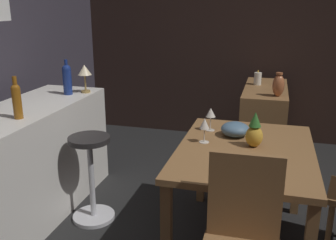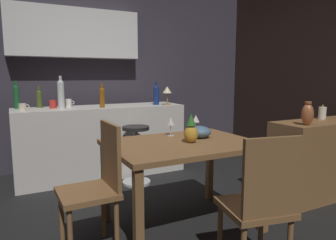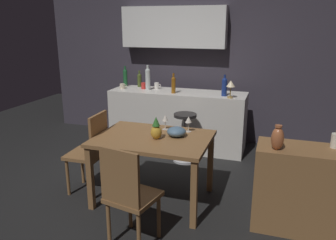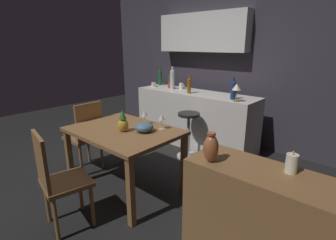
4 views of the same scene
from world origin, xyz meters
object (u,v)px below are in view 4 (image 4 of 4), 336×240
wine_bottle_amber (189,85)px  cup_cream (154,85)px  wine_glass_left (145,114)px  counter_lamp (237,88)px  dining_table (124,137)px  cup_red (170,85)px  wine_bottle_cobalt (233,89)px  pillar_candle_tall (292,164)px  bar_stool (188,134)px  cup_white (181,86)px  pineapple_centerpiece (123,122)px  wine_bottle_olive (170,80)px  wine_bottle_green (160,77)px  fruit_bowl (144,127)px  chair_near_window (86,134)px  chair_by_doorway (58,178)px  wine_bottle_clear (172,78)px  wine_glass_right (162,117)px  vase_copper (211,148)px  sideboard_cabinet (260,222)px

wine_bottle_amber → cup_cream: bearing=173.8°
wine_glass_left → counter_lamp: size_ratio=0.71×
dining_table → cup_red: (-0.81, 1.73, 0.30)m
wine_bottle_cobalt → pillar_candle_tall: bearing=-51.4°
wine_bottle_amber → bar_stool: bearing=-52.5°
cup_white → pineapple_centerpiece: bearing=-70.2°
wine_bottle_olive → cup_red: (0.14, -0.15, -0.07)m
wine_bottle_cobalt → cup_white: 1.14m
wine_bottle_green → wine_glass_left: bearing=-52.1°
pineapple_centerpiece → fruit_bowl: size_ratio=1.19×
cup_white → counter_lamp: size_ratio=0.44×
chair_near_window → wine_bottle_olive: 2.01m
dining_table → cup_red: cup_red is taller
cup_white → counter_lamp: counter_lamp is taller
chair_by_doorway → wine_bottle_clear: wine_bottle_clear is taller
pineapple_centerpiece → wine_bottle_olive: size_ratio=0.91×
pineapple_centerpiece → wine_bottle_cobalt: (0.45, 1.64, 0.20)m
fruit_bowl → cup_red: 1.95m
chair_near_window → cup_red: bearing=92.1°
wine_bottle_cobalt → wine_bottle_clear: bearing=175.6°
dining_table → pineapple_centerpiece: pineapple_centerpiece is taller
wine_glass_right → cup_red: 1.83m
bar_stool → counter_lamp: (0.57, 0.30, 0.71)m
wine_bottle_green → cup_cream: 0.26m
dining_table → wine_glass_left: bearing=82.0°
wine_glass_left → wine_bottle_amber: 1.31m
fruit_bowl → cup_red: size_ratio=1.77×
dining_table → wine_bottle_amber: (-0.25, 1.55, 0.39)m
wine_bottle_green → cup_white: (0.58, -0.07, -0.11)m
chair_near_window → cup_white: (0.13, 1.85, 0.43)m
chair_near_window → bar_stool: 1.45m
wine_glass_left → cup_white: bearing=113.3°
pillar_candle_tall → dining_table: bearing=-179.6°
wine_bottle_clear → chair_by_doorway: bearing=-72.4°
cup_red → vase_copper: size_ratio=0.51×
counter_lamp → vase_copper: 1.80m
sideboard_cabinet → wine_bottle_clear: wine_bottle_clear is taller
chair_near_window → wine_bottle_cobalt: bearing=52.9°
fruit_bowl → counter_lamp: counter_lamp is taller
wine_bottle_green → cup_cream: wine_bottle_green is taller
dining_table → wine_bottle_green: size_ratio=3.65×
chair_near_window → wine_bottle_clear: 1.82m
counter_lamp → bar_stool: bearing=-152.2°
wine_glass_left → wine_bottle_clear: bearing=118.5°
wine_glass_left → bar_stool: bearing=90.3°
wine_bottle_clear → counter_lamp: bearing=-9.1°
wine_bottle_green → wine_bottle_clear: bearing=-22.1°
cup_red → cup_white: bearing=19.6°
fruit_bowl → wine_glass_right: bearing=67.5°
wine_glass_right → chair_near_window: bearing=-162.1°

